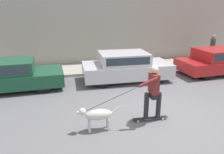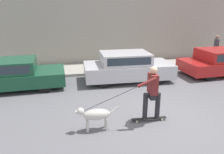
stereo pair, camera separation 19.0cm
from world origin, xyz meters
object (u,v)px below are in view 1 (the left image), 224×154
parked_car_0 (8,76)px  pedestrian_with_bag (212,47)px  parked_car_1 (126,67)px  dog (97,115)px  parked_car_2 (218,62)px  skateboarder (153,90)px

parked_car_0 → pedestrian_with_bag: size_ratio=2.74×
parked_car_0 → pedestrian_with_bag: pedestrian_with_bag is taller
parked_car_1 → dog: bearing=-115.4°
parked_car_1 → dog: parked_car_1 is taller
parked_car_2 → pedestrian_with_bag: (0.97, 1.83, 0.39)m
parked_car_0 → parked_car_1: (5.03, 0.00, 0.04)m
parked_car_2 → pedestrian_with_bag: 2.11m
parked_car_0 → skateboarder: skateboarder is taller
parked_car_0 → parked_car_1: size_ratio=1.07×
pedestrian_with_bag → parked_car_1: bearing=-131.9°
dog → pedestrian_with_bag: size_ratio=0.76×
parked_car_2 → dog: size_ratio=3.50×
parked_car_0 → pedestrian_with_bag: (10.93, 1.83, 0.39)m
parked_car_2 → dog: (-6.99, -3.95, -0.15)m
parked_car_1 → parked_car_2: (4.94, -0.00, -0.03)m
dog → parked_car_0: bearing=-51.6°
pedestrian_with_bag → dog: bearing=-113.1°
dog → skateboarder: size_ratio=0.47×
parked_car_2 → skateboarder: skateboarder is taller
parked_car_2 → pedestrian_with_bag: bearing=60.1°
parked_car_0 → dog: 4.95m
parked_car_0 → parked_car_1: 5.03m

